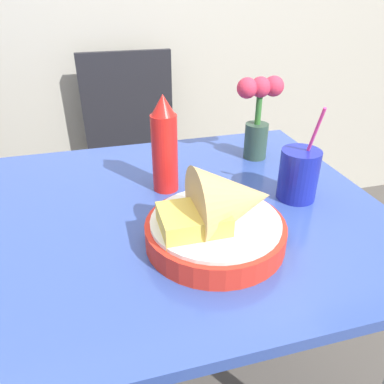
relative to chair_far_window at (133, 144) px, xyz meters
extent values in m
cube|color=#334C9E|center=(0.01, -0.87, 0.17)|extent=(0.92, 0.81, 0.02)
cylinder|color=gray|center=(-0.39, -0.53, -0.19)|extent=(0.05, 0.05, 0.71)
cylinder|color=gray|center=(0.40, -0.53, -0.19)|extent=(0.05, 0.05, 0.71)
cylinder|color=black|center=(-0.18, -0.28, -0.33)|extent=(0.03, 0.03, 0.44)
cylinder|color=black|center=(0.18, -0.28, -0.33)|extent=(0.03, 0.03, 0.44)
cylinder|color=black|center=(-0.18, 0.08, -0.33)|extent=(0.03, 0.03, 0.44)
cylinder|color=black|center=(0.18, 0.08, -0.33)|extent=(0.03, 0.03, 0.44)
cube|color=black|center=(0.00, -0.10, -0.10)|extent=(0.40, 0.40, 0.02)
cube|color=black|center=(0.00, 0.08, 0.15)|extent=(0.40, 0.03, 0.47)
cylinder|color=red|center=(0.04, -1.02, 0.21)|extent=(0.27, 0.27, 0.05)
cylinder|color=white|center=(0.04, -1.02, 0.24)|extent=(0.25, 0.25, 0.01)
cone|color=tan|center=(0.08, -1.02, 0.28)|extent=(0.15, 0.15, 0.15)
cube|color=#E5C14C|center=(-0.01, -1.03, 0.25)|extent=(0.12, 0.10, 0.04)
cylinder|color=red|center=(-0.01, -0.78, 0.28)|extent=(0.06, 0.06, 0.19)
cone|color=red|center=(-0.01, -0.78, 0.40)|extent=(0.06, 0.06, 0.05)
cylinder|color=#192399|center=(0.28, -0.90, 0.25)|extent=(0.09, 0.09, 0.12)
cylinder|color=black|center=(0.28, -0.90, 0.24)|extent=(0.08, 0.08, 0.10)
cylinder|color=#EA3884|center=(0.30, -0.90, 0.30)|extent=(0.01, 0.08, 0.23)
cylinder|color=#2D4738|center=(0.28, -0.66, 0.24)|extent=(0.07, 0.07, 0.10)
cylinder|color=#33722D|center=(0.28, -0.66, 0.33)|extent=(0.02, 0.02, 0.09)
sphere|color=#DB334C|center=(0.28, -0.66, 0.39)|extent=(0.06, 0.06, 0.06)
sphere|color=#DB334C|center=(0.24, -0.66, 0.39)|extent=(0.06, 0.06, 0.06)
sphere|color=#DB334C|center=(0.32, -0.66, 0.39)|extent=(0.06, 0.06, 0.06)
camera|label=1|loc=(-0.16, -1.58, 0.63)|focal=35.00mm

